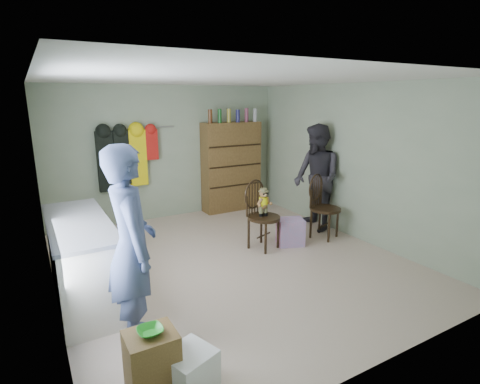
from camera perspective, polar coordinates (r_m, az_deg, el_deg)
ground_plane at (r=5.42m, az=-1.26°, el=-10.56°), size 5.00×5.00×0.00m
room_walls at (r=5.44m, az=-4.05°, el=6.85°), size 5.00×5.00×5.00m
counter at (r=4.70m, az=-22.94°, el=-9.46°), size 0.64×1.86×0.94m
stool at (r=3.24m, az=-13.22°, el=-24.26°), size 0.38×0.33×0.54m
bowl at (r=3.07m, az=-13.55°, el=-19.92°), size 0.19×0.19×0.05m
plastic_tub at (r=3.29m, az=-7.69°, el=-25.43°), size 0.46×0.44×0.34m
chair_front at (r=5.71m, az=3.25°, el=-2.66°), size 0.60×0.60×1.07m
chair_far at (r=6.32m, az=12.38°, el=-1.79°), size 0.61×0.61×1.06m
striped_bag at (r=5.99m, az=7.68°, el=-6.04°), size 0.48×0.43×0.42m
person_left at (r=3.58m, az=-16.20°, el=-8.06°), size 0.49×0.71×1.89m
person_right at (r=6.61m, az=11.58°, el=2.13°), size 0.84×1.00×1.85m
dresser at (r=7.66m, az=-1.34°, el=3.95°), size 1.20×0.39×2.07m
coat_rack at (r=6.95m, az=-16.96°, el=5.12°), size 1.42×0.12×1.09m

